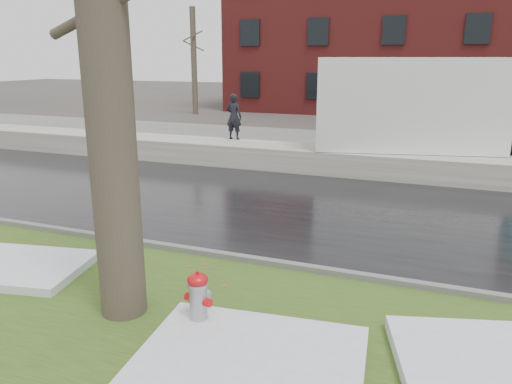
% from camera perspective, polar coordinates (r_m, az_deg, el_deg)
% --- Properties ---
extents(ground, '(120.00, 120.00, 0.00)m').
position_cam_1_polar(ground, '(8.14, -4.54, -10.61)').
color(ground, '#47423D').
rests_on(ground, ground).
extents(verge, '(60.00, 4.50, 0.04)m').
position_cam_1_polar(verge, '(7.16, -9.01, -14.45)').
color(verge, '#2A4617').
rests_on(verge, ground).
extents(road, '(60.00, 7.00, 0.03)m').
position_cam_1_polar(road, '(12.07, 4.71, -1.83)').
color(road, black).
rests_on(road, ground).
extents(parking_lot, '(60.00, 9.00, 0.03)m').
position_cam_1_polar(parking_lot, '(20.16, 11.67, 4.82)').
color(parking_lot, slate).
rests_on(parking_lot, ground).
extents(curb, '(60.00, 0.15, 0.14)m').
position_cam_1_polar(curb, '(8.94, -1.76, -7.63)').
color(curb, slate).
rests_on(curb, ground).
extents(snowbank, '(60.00, 1.60, 0.75)m').
position_cam_1_polar(snowbank, '(15.94, 9.07, 3.56)').
color(snowbank, beige).
rests_on(snowbank, ground).
extents(brick_building, '(26.00, 12.00, 10.00)m').
position_cam_1_polar(brick_building, '(36.63, 20.10, 16.61)').
color(brick_building, maroon).
rests_on(brick_building, ground).
extents(bg_tree_left, '(1.40, 1.62, 6.50)m').
position_cam_1_polar(bg_tree_left, '(32.39, -7.11, 14.72)').
color(bg_tree_left, brown).
rests_on(bg_tree_left, ground).
extents(bg_tree_center, '(1.40, 1.62, 6.50)m').
position_cam_1_polar(bg_tree_center, '(33.86, 5.54, 14.78)').
color(bg_tree_center, brown).
rests_on(bg_tree_center, ground).
extents(fire_hydrant, '(0.41, 0.37, 0.83)m').
position_cam_1_polar(fire_hydrant, '(6.71, -6.59, -12.00)').
color(fire_hydrant, '#97999F').
rests_on(fire_hydrant, verge).
extents(tree, '(1.64, 1.96, 7.90)m').
position_cam_1_polar(tree, '(6.70, -17.16, 18.67)').
color(tree, brown).
rests_on(tree, verge).
extents(box_truck, '(10.70, 4.30, 3.53)m').
position_cam_1_polar(box_truck, '(16.62, 20.73, 8.47)').
color(box_truck, black).
rests_on(box_truck, ground).
extents(worker, '(0.59, 0.40, 1.58)m').
position_cam_1_polar(worker, '(17.46, -2.55, 8.61)').
color(worker, black).
rests_on(worker, snowbank).
extents(snow_patch_near, '(2.80, 2.26, 0.16)m').
position_cam_1_polar(snow_patch_near, '(6.11, -0.73, -18.83)').
color(snow_patch_near, silver).
rests_on(snow_patch_near, verge).
extents(snow_patch_far, '(2.46, 1.98, 0.14)m').
position_cam_1_polar(snow_patch_far, '(9.40, -25.49, -7.74)').
color(snow_patch_far, silver).
rests_on(snow_patch_far, verge).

